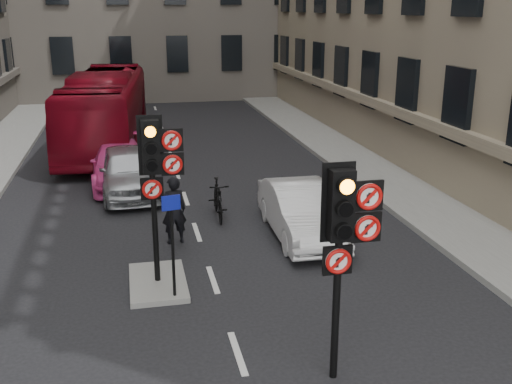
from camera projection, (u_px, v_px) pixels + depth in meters
name	position (u px, v px, depth m)	size (l,w,h in m)	color
pavement_right	(386.00, 175.00, 21.17)	(3.00, 50.00, 0.16)	gray
centre_island	(158.00, 282.00, 12.95)	(1.20, 2.00, 0.12)	gray
signal_near	(345.00, 228.00, 9.01)	(0.91, 0.40, 3.58)	black
signal_far	(156.00, 164.00, 12.18)	(0.91, 0.40, 3.58)	black
car_silver	(128.00, 171.00, 19.12)	(1.79, 4.46, 1.52)	#ABAEB3
car_white	(301.00, 211.00, 15.55)	(1.47, 4.21, 1.39)	silver
car_pink	(120.00, 164.00, 20.29)	(1.92, 4.72, 1.37)	#EE469B
bus_red	(106.00, 110.00, 25.38)	(2.69, 11.48, 3.20)	maroon
motorcycle	(218.00, 199.00, 16.93)	(0.53, 1.87, 1.12)	black
motorcyclist	(174.00, 210.00, 15.03)	(0.64, 0.42, 1.76)	black
info_sign	(172.00, 232.00, 11.82)	(0.37, 0.14, 2.16)	black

